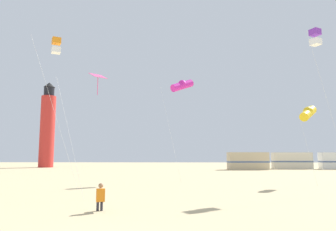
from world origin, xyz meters
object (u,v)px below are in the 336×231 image
object	(u,v)px
rv_van_cream	(292,161)
kite_flyer_standing	(100,197)
kite_tube_gold	(308,113)
kite_tube_magenta	(182,85)
kite_diamond_rainbow	(96,80)
lighthouse_distant	(47,127)
rv_van_tan	(248,161)
kite_box_violet	(315,37)
kite_box_orange	(56,46)

from	to	relation	value
rv_van_cream	kite_flyer_standing	bearing A→B (deg)	-115.92
kite_tube_gold	kite_tube_magenta	bearing A→B (deg)	159.82
kite_diamond_rainbow	kite_tube_magenta	size ratio (longest dim) A/B	0.78
lighthouse_distant	rv_van_tan	distance (m)	38.64
kite_flyer_standing	kite_diamond_rainbow	distance (m)	8.71
kite_box_violet	lighthouse_distant	xyz separation A→B (m)	(-35.85, 39.73, -2.61)
kite_box_violet	rv_van_cream	bearing A→B (deg)	74.71
kite_box_orange	rv_van_tan	size ratio (longest dim) A/B	1.64
kite_box_orange	kite_tube_gold	distance (m)	20.03
kite_box_violet	rv_van_tan	size ratio (longest dim) A/B	1.67
kite_box_orange	rv_van_tan	world-z (taller)	kite_box_orange
kite_flyer_standing	lighthouse_distant	size ratio (longest dim) A/B	0.07
kite_box_orange	rv_van_tan	xyz separation A→B (m)	(19.79, 30.89, -8.87)
lighthouse_distant	rv_van_cream	distance (m)	46.06
kite_flyer_standing	kite_box_violet	distance (m)	18.19
kite_box_violet	rv_van_cream	xyz separation A→B (m)	(9.46, 34.62, -9.06)
kite_diamond_rainbow	kite_box_orange	size ratio (longest dim) A/B	0.68
rv_van_tan	rv_van_cream	distance (m)	8.84
rv_van_cream	kite_tube_magenta	bearing A→B (deg)	-123.42
kite_tube_gold	kite_diamond_rainbow	bearing A→B (deg)	-156.47
kite_diamond_rainbow	kite_box_violet	size ratio (longest dim) A/B	0.67
rv_van_tan	rv_van_cream	bearing A→B (deg)	17.64
kite_flyer_standing	kite_box_orange	size ratio (longest dim) A/B	0.11
lighthouse_distant	kite_flyer_standing	bearing A→B (deg)	-64.37
kite_box_orange	lighthouse_distant	bearing A→B (deg)	113.78
kite_tube_magenta	rv_van_tan	size ratio (longest dim) A/B	1.44
kite_flyer_standing	rv_van_tan	distance (m)	42.22
kite_tube_magenta	kite_flyer_standing	bearing A→B (deg)	-101.86
kite_diamond_rainbow	kite_tube_gold	bearing A→B (deg)	23.53
lighthouse_distant	rv_van_tan	xyz separation A→B (m)	(37.15, -8.49, -6.45)
kite_flyer_standing	kite_tube_magenta	distance (m)	18.32
kite_flyer_standing	kite_box_violet	size ratio (longest dim) A/B	0.11
kite_flyer_standing	rv_van_cream	xyz separation A→B (m)	(22.13, 43.21, 0.78)
kite_flyer_standing	rv_van_cream	world-z (taller)	rv_van_cream
kite_tube_gold	rv_van_cream	xyz separation A→B (m)	(8.78, 30.85, -4.26)
kite_diamond_rainbow	kite_tube_gold	xyz separation A→B (m)	(15.25, 6.64, -1.25)
lighthouse_distant	rv_van_cream	world-z (taller)	lighthouse_distant
kite_box_orange	kite_box_violet	bearing A→B (deg)	-1.07
kite_box_orange	lighthouse_distant	xyz separation A→B (m)	(-17.35, 39.38, -2.42)
lighthouse_distant	rv_van_cream	size ratio (longest dim) A/B	2.59
kite_diamond_rainbow	rv_van_tan	bearing A→B (deg)	65.07
kite_tube_gold	rv_van_cream	distance (m)	32.35
kite_diamond_rainbow	kite_tube_gold	distance (m)	16.68
kite_diamond_rainbow	rv_van_cream	distance (m)	44.86
kite_diamond_rainbow	lighthouse_distant	distance (m)	47.63
kite_box_orange	kite_box_violet	xyz separation A→B (m)	(18.50, -0.35, 0.19)
kite_flyer_standing	kite_tube_magenta	bearing A→B (deg)	-120.78
kite_box_orange	kite_box_violet	size ratio (longest dim) A/B	0.98
kite_flyer_standing	rv_van_cream	size ratio (longest dim) A/B	0.18
lighthouse_distant	rv_van_tan	size ratio (longest dim) A/B	2.54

